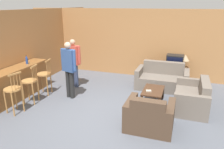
# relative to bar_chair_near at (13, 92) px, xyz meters

# --- Properties ---
(ground_plane) EXTENTS (24.00, 24.00, 0.00)m
(ground_plane) POSITION_rel_bar_chair_near_xyz_m (2.36, 0.60, -0.60)
(ground_plane) COLOR #565B66
(wall_back) EXTENTS (9.40, 0.08, 2.60)m
(wall_back) POSITION_rel_bar_chair_near_xyz_m (2.36, 4.18, 0.70)
(wall_back) COLOR #B27A47
(wall_back) RESTS_ON ground_plane
(wall_left) EXTENTS (0.08, 8.58, 2.60)m
(wall_left) POSITION_rel_bar_chair_near_xyz_m (-0.94, 1.89, 0.70)
(wall_left) COLOR #B27A47
(wall_left) RESTS_ON ground_plane
(bar_counter) EXTENTS (0.55, 2.70, 0.96)m
(bar_counter) POSITION_rel_bar_chair_near_xyz_m (-0.60, 0.66, -0.12)
(bar_counter) COLOR brown
(bar_counter) RESTS_ON ground_plane
(bar_chair_near) EXTENTS (0.51, 0.51, 1.13)m
(bar_chair_near) POSITION_rel_bar_chair_near_xyz_m (0.00, 0.00, 0.00)
(bar_chair_near) COLOR #B77F42
(bar_chair_near) RESTS_ON ground_plane
(bar_chair_mid) EXTENTS (0.51, 0.51, 1.13)m
(bar_chair_mid) POSITION_rel_bar_chair_near_xyz_m (0.00, 0.67, 0.00)
(bar_chair_mid) COLOR #B77F42
(bar_chair_mid) RESTS_ON ground_plane
(bar_chair_far) EXTENTS (0.51, 0.51, 1.13)m
(bar_chair_far) POSITION_rel_bar_chair_near_xyz_m (0.00, 1.35, 0.00)
(bar_chair_far) COLOR #B77F42
(bar_chair_far) RESTS_ON ground_plane
(couch_far) EXTENTS (1.71, 0.93, 0.87)m
(couch_far) POSITION_rel_bar_chair_near_xyz_m (3.47, 3.07, -0.29)
(couch_far) COLOR #70665B
(couch_far) RESTS_ON ground_plane
(armchair_near) EXTENTS (1.08, 0.89, 0.84)m
(armchair_near) POSITION_rel_bar_chair_near_xyz_m (3.49, 0.36, -0.29)
(armchair_near) COLOR #4C3828
(armchair_near) RESTS_ON ground_plane
(loveseat_right) EXTENTS (0.86, 1.46, 0.83)m
(loveseat_right) POSITION_rel_bar_chair_near_xyz_m (4.45, 1.78, -0.30)
(loveseat_right) COLOR #70665B
(loveseat_right) RESTS_ON ground_plane
(coffee_table) EXTENTS (0.57, 0.94, 0.41)m
(coffee_table) POSITION_rel_bar_chair_near_xyz_m (3.36, 1.77, -0.25)
(coffee_table) COLOR #472D1E
(coffee_table) RESTS_ON ground_plane
(tv_unit) EXTENTS (1.04, 0.46, 0.56)m
(tv_unit) POSITION_rel_bar_chair_near_xyz_m (3.80, 3.88, -0.32)
(tv_unit) COLOR #513823
(tv_unit) RESTS_ON ground_plane
(tv) EXTENTS (0.59, 0.42, 0.45)m
(tv) POSITION_rel_bar_chair_near_xyz_m (3.80, 3.88, 0.19)
(tv) COLOR black
(tv) RESTS_ON tv_unit
(bottle) EXTENTS (0.07, 0.07, 0.28)m
(bottle) POSITION_rel_bar_chair_near_xyz_m (-0.59, 1.32, 0.48)
(bottle) COLOR #234293
(bottle) RESTS_ON bar_counter
(book_on_table) EXTENTS (0.18, 0.16, 0.03)m
(book_on_table) POSITION_rel_bar_chair_near_xyz_m (3.26, 1.61, -0.17)
(book_on_table) COLOR #B7AD99
(book_on_table) RESTS_ON coffee_table
(table_lamp) EXTENTS (0.28, 0.28, 0.48)m
(table_lamp) POSITION_rel_bar_chair_near_xyz_m (4.16, 3.88, 0.32)
(table_lamp) COLOR brown
(table_lamp) RESTS_ON tv_unit
(person_by_window) EXTENTS (0.60, 0.27, 1.65)m
(person_by_window) POSITION_rel_bar_chair_near_xyz_m (0.56, 2.25, 0.33)
(person_by_window) COLOR #384260
(person_by_window) RESTS_ON ground_plane
(person_by_counter) EXTENTS (0.55, 0.29, 1.73)m
(person_by_counter) POSITION_rel_bar_chair_near_xyz_m (0.89, 1.36, 0.38)
(person_by_counter) COLOR black
(person_by_counter) RESTS_ON ground_plane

